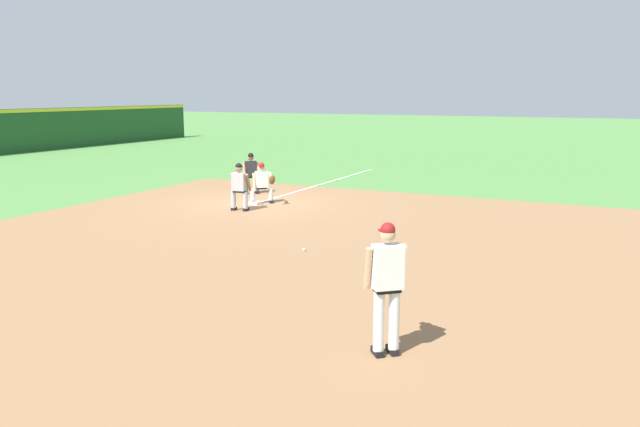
{
  "coord_description": "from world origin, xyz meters",
  "views": [
    {
      "loc": [
        -16.87,
        -10.63,
        3.54
      ],
      "look_at": [
        -6.49,
        -5.53,
        1.3
      ],
      "focal_mm": 35.0,
      "sensor_mm": 36.0,
      "label": 1
    }
  ],
  "objects": [
    {
      "name": "foul_line_stripe",
      "position": [
        5.16,
        0.0,
        0.01
      ],
      "size": [
        10.31,
        0.1,
        0.0
      ],
      "primitive_type": "cube",
      "color": "white",
      "rests_on": "ground"
    },
    {
      "name": "first_base_bag",
      "position": [
        0.0,
        0.0,
        0.04
      ],
      "size": [
        0.38,
        0.38,
        0.09
      ],
      "primitive_type": "cube",
      "color": "white",
      "rests_on": "ground"
    },
    {
      "name": "infield_dirt_patch",
      "position": [
        -4.63,
        -3.95,
        0.0
      ],
      "size": [
        18.0,
        18.0,
        0.01
      ],
      "primitive_type": "cube",
      "color": "#936B47",
      "rests_on": "ground"
    },
    {
      "name": "first_baseman",
      "position": [
        0.21,
        -0.17,
        0.73
      ],
      "size": [
        0.77,
        1.07,
        1.34
      ],
      "color": "black",
      "rests_on": "ground"
    },
    {
      "name": "ground_plane",
      "position": [
        0.0,
        0.0,
        0.0
      ],
      "size": [
        160.0,
        160.0,
        0.0
      ],
      "primitive_type": "plane",
      "color": "#518942"
    },
    {
      "name": "pitcher",
      "position": [
        -9.23,
        -7.89,
        1.06
      ],
      "size": [
        0.85,
        0.56,
        1.86
      ],
      "color": "black",
      "rests_on": "ground"
    },
    {
      "name": "baserunner",
      "position": [
        -1.17,
        -0.19,
        0.79
      ],
      "size": [
        0.5,
        0.63,
        1.46
      ],
      "color": "black",
      "rests_on": "ground"
    },
    {
      "name": "umpire",
      "position": [
        1.75,
        1.24,
        0.79
      ],
      "size": [
        0.66,
        0.68,
        1.46
      ],
      "color": "black",
      "rests_on": "ground"
    },
    {
      "name": "baseball",
      "position": [
        -4.69,
        -4.25,
        0.04
      ],
      "size": [
        0.07,
        0.07,
        0.07
      ],
      "primitive_type": "sphere",
      "color": "white",
      "rests_on": "ground"
    }
  ]
}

